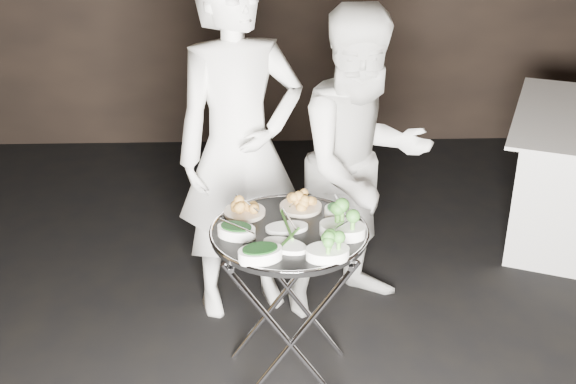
{
  "coord_description": "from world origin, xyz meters",
  "views": [
    {
      "loc": [
        -0.12,
        -2.32,
        2.33
      ],
      "look_at": [
        -0.02,
        0.52,
        0.95
      ],
      "focal_mm": 45.0,
      "sensor_mm": 36.0,
      "label": 1
    }
  ],
  "objects_px": {
    "waiter_left": "(240,150)",
    "waiter_right": "(362,165)",
    "serving_tray": "(289,232)",
    "tray_stand": "(289,304)"
  },
  "relations": [
    {
      "from": "waiter_left",
      "to": "waiter_right",
      "type": "bearing_deg",
      "value": -19.51
    },
    {
      "from": "waiter_right",
      "to": "serving_tray",
      "type": "bearing_deg",
      "value": -142.61
    },
    {
      "from": "serving_tray",
      "to": "waiter_right",
      "type": "bearing_deg",
      "value": 60.39
    },
    {
      "from": "serving_tray",
      "to": "waiter_right",
      "type": "relative_size",
      "value": 0.41
    },
    {
      "from": "tray_stand",
      "to": "waiter_left",
      "type": "xyz_separation_m",
      "value": [
        -0.23,
        0.71,
        0.46
      ]
    },
    {
      "from": "waiter_left",
      "to": "waiter_right",
      "type": "relative_size",
      "value": 1.11
    },
    {
      "from": "tray_stand",
      "to": "waiter_right",
      "type": "bearing_deg",
      "value": 60.39
    },
    {
      "from": "waiter_left",
      "to": "waiter_right",
      "type": "height_order",
      "value": "waiter_left"
    },
    {
      "from": "tray_stand",
      "to": "serving_tray",
      "type": "bearing_deg",
      "value": 180.0
    },
    {
      "from": "tray_stand",
      "to": "waiter_left",
      "type": "distance_m",
      "value": 0.87
    }
  ]
}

